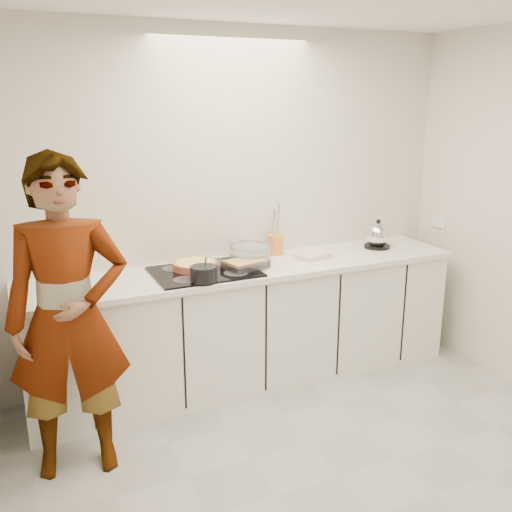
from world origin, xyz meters
name	(u,v)px	position (x,y,z in m)	size (l,w,h in m)	color
floor	(339,476)	(0.00, 0.00, 0.00)	(3.60, 3.20, 0.00)	#A8A8A4
wall_back	(232,206)	(0.00, 1.60, 1.30)	(3.60, 0.00, 2.60)	silver
base_cabinets	(249,327)	(0.00, 1.28, 0.43)	(3.20, 0.58, 0.87)	white
countertop	(249,269)	(0.00, 1.28, 0.89)	(3.24, 0.64, 0.04)	white
hob	(205,272)	(-0.35, 1.26, 0.92)	(0.72, 0.54, 0.01)	black
tart_dish	(195,265)	(-0.40, 1.33, 0.95)	(0.39, 0.39, 0.05)	#C3583E
saucepan	(204,273)	(-0.43, 1.05, 0.97)	(0.23, 0.23, 0.17)	black
baking_dish	(245,264)	(-0.06, 1.21, 0.96)	(0.34, 0.28, 0.06)	silver
mixing_bowl	(250,254)	(0.04, 1.35, 0.97)	(0.35, 0.35, 0.14)	silver
tea_towel	(312,255)	(0.52, 1.28, 0.93)	(0.25, 0.18, 0.04)	white
kettle	(378,236)	(1.16, 1.33, 1.01)	(0.25, 0.25, 0.24)	black
utensil_crock	(276,244)	(0.32, 1.50, 0.99)	(0.12, 0.12, 0.15)	orange
cook	(69,319)	(-1.33, 0.73, 0.92)	(0.67, 0.44, 1.83)	white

